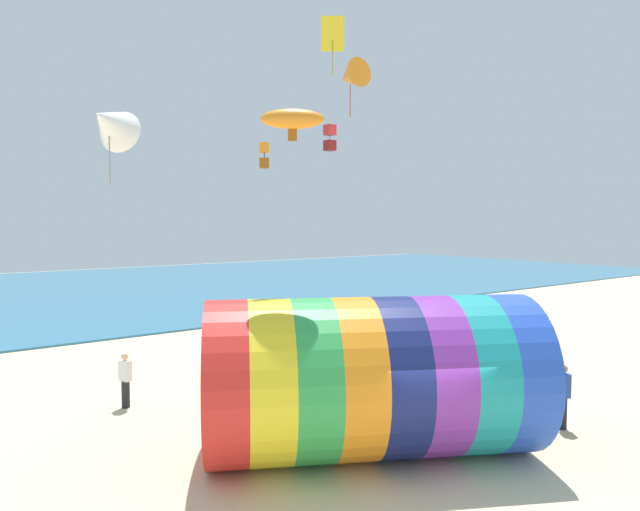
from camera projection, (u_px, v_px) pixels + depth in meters
name	position (u px, v px, depth m)	size (l,w,h in m)	color
ground_plane	(425.00, 472.00, 12.63)	(120.00, 120.00, 0.00)	beige
sea	(49.00, 293.00, 43.41)	(120.00, 40.00, 0.10)	teal
giant_inflatable_tube	(372.00, 377.00, 13.45)	(8.53, 6.96, 3.78)	red
kite_handler	(563.00, 396.00, 15.22)	(0.42, 0.39, 1.75)	black
kite_red_box	(330.00, 138.00, 32.63)	(0.55, 0.55, 1.57)	red
kite_orange_parafoil	(292.00, 119.00, 13.46)	(1.64, 1.42, 0.84)	orange
kite_white_delta	(109.00, 123.00, 11.27)	(1.41, 1.40, 1.77)	white
kite_yellow_diamond	(333.00, 34.00, 24.88)	(0.92, 0.80, 2.49)	yellow
kite_orange_box	(264.00, 156.00, 19.71)	(0.45, 0.45, 0.93)	orange
kite_orange_delta	(350.00, 76.00, 17.81)	(0.96, 1.03, 1.75)	orange
bystander_near_water	(430.00, 343.00, 21.94)	(0.28, 0.39, 1.70)	#383D56
bystander_mid_beach	(125.00, 380.00, 16.97)	(0.34, 0.42, 1.66)	black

